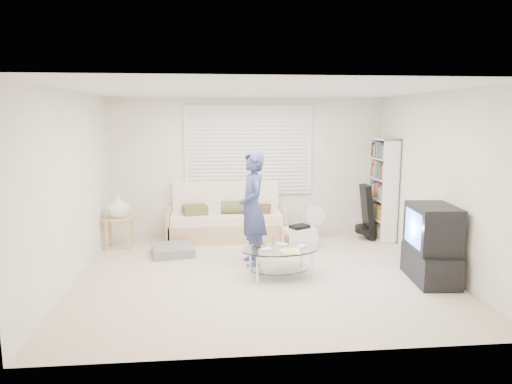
{
  "coord_description": "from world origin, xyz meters",
  "views": [
    {
      "loc": [
        -0.67,
        -6.09,
        2.16
      ],
      "look_at": [
        -0.05,
        0.3,
        1.1
      ],
      "focal_mm": 32.0,
      "sensor_mm": 36.0,
      "label": 1
    }
  ],
  "objects": [
    {
      "name": "room_shell",
      "position": [
        0.0,
        0.48,
        1.63
      ],
      "size": [
        5.02,
        4.52,
        2.51
      ],
      "color": "beige",
      "rests_on": "ground"
    },
    {
      "name": "standing_person",
      "position": [
        -0.09,
        0.41,
        0.84
      ],
      "size": [
        0.48,
        0.66,
        1.67
      ],
      "primitive_type": "imported",
      "rotation": [
        0.0,
        0.0,
        -1.44
      ],
      "color": "navy",
      "rests_on": "ground"
    },
    {
      "name": "coffee_table",
      "position": [
        0.24,
        -0.2,
        0.32
      ],
      "size": [
        1.16,
        0.82,
        0.52
      ],
      "color": "silver",
      "rests_on": "ground"
    },
    {
      "name": "bookshelf",
      "position": [
        2.32,
        1.61,
        0.89
      ],
      "size": [
        0.28,
        0.75,
        1.79
      ],
      "color": "white",
      "rests_on": "ground"
    },
    {
      "name": "window_blinds",
      "position": [
        0.0,
        2.2,
        1.55
      ],
      "size": [
        2.32,
        0.08,
        1.62
      ],
      "color": "silver",
      "rests_on": "ground"
    },
    {
      "name": "side_table",
      "position": [
        -2.22,
        1.46,
        0.67
      ],
      "size": [
        0.45,
        0.37,
        0.9
      ],
      "color": "tan",
      "rests_on": "ground"
    },
    {
      "name": "tv_unit",
      "position": [
        2.2,
        -0.53,
        0.49
      ],
      "size": [
        0.59,
        0.98,
        1.02
      ],
      "color": "black",
      "rests_on": "ground"
    },
    {
      "name": "grey_floor_pillow",
      "position": [
        -1.31,
        0.98,
        0.07
      ],
      "size": [
        0.73,
        0.73,
        0.14
      ],
      "primitive_type": "cube",
      "rotation": [
        0.0,
        0.0,
        0.18
      ],
      "color": "slate",
      "rests_on": "ground"
    },
    {
      "name": "storage_bin",
      "position": [
        0.77,
        1.21,
        0.17
      ],
      "size": [
        0.56,
        0.41,
        0.37
      ],
      "color": "white",
      "rests_on": "ground"
    },
    {
      "name": "futon_sofa",
      "position": [
        -0.43,
        1.87,
        0.33
      ],
      "size": [
        2.06,
        0.83,
        1.01
      ],
      "color": "tan",
      "rests_on": "ground"
    },
    {
      "name": "guitar_case",
      "position": [
        2.05,
        1.57,
        0.43
      ],
      "size": [
        0.35,
        0.36,
        0.96
      ],
      "color": "black",
      "rests_on": "ground"
    },
    {
      "name": "ground",
      "position": [
        0.0,
        0.0,
        0.0
      ],
      "size": [
        5.0,
        5.0,
        0.0
      ],
      "primitive_type": "plane",
      "color": "#BFAD95",
      "rests_on": "ground"
    },
    {
      "name": "floor_fan",
      "position": [
        1.14,
        1.68,
        0.36
      ],
      "size": [
        0.38,
        0.25,
        0.61
      ],
      "color": "white",
      "rests_on": "ground"
    }
  ]
}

